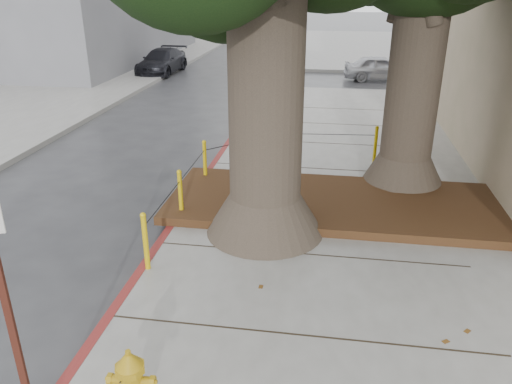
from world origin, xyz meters
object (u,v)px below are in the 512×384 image
fire_hydrant (132,384)px  car_silver (381,68)px  signpost (8,310)px  car_dark (162,61)px

fire_hydrant → car_silver: bearing=75.2°
fire_hydrant → signpost: (-0.90, -0.33, 1.03)m
signpost → car_silver: 20.69m
fire_hydrant → car_silver: car_silver is taller
signpost → car_silver: signpost is taller
signpost → car_dark: signpost is taller
fire_hydrant → signpost: bearing=-163.6°
car_dark → signpost: bearing=-72.7°
car_silver → car_dark: size_ratio=0.83×
car_silver → car_dark: bearing=83.8°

